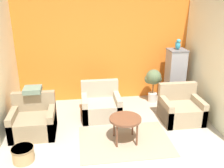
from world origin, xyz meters
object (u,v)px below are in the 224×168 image
object	(u,v)px
armchair_right	(181,109)
potted_plant	(153,80)
coffee_table	(125,121)
parrot	(178,45)
armchair_middle	(101,106)
wicker_basket	(23,154)
armchair_left	(34,121)
birdcage	(175,76)

from	to	relation	value
armchair_right	potted_plant	xyz separation A→B (m)	(-0.33, 1.07, 0.33)
coffee_table	parrot	world-z (taller)	parrot
potted_plant	parrot	bearing A→B (deg)	-2.31
armchair_middle	potted_plant	world-z (taller)	potted_plant
armchair_middle	coffee_table	bearing A→B (deg)	-71.65
coffee_table	armchair_right	bearing A→B (deg)	25.68
armchair_right	wicker_basket	bearing A→B (deg)	-162.38
armchair_left	wicker_basket	world-z (taller)	armchair_left
wicker_basket	armchair_left	bearing A→B (deg)	86.69
armchair_right	armchair_middle	distance (m)	1.79
birdcage	wicker_basket	world-z (taller)	birdcage
potted_plant	armchair_left	bearing A→B (deg)	-157.24
potted_plant	wicker_basket	distance (m)	3.60
armchair_left	wicker_basket	bearing A→B (deg)	-93.31
armchair_left	parrot	size ratio (longest dim) A/B	3.22
armchair_right	wicker_basket	world-z (taller)	armchair_right
armchair_right	parrot	distance (m)	1.65
armchair_right	birdcage	xyz separation A→B (m)	(0.24, 1.05, 0.42)
armchair_middle	potted_plant	distance (m)	1.59
armchair_middle	birdcage	distance (m)	2.12
birdcage	parrot	size ratio (longest dim) A/B	5.15
coffee_table	potted_plant	world-z (taller)	potted_plant
coffee_table	birdcage	size ratio (longest dim) A/B	0.44
parrot	potted_plant	size ratio (longest dim) A/B	0.31
armchair_middle	parrot	xyz separation A→B (m)	(1.98, 0.63, 1.24)
armchair_middle	wicker_basket	size ratio (longest dim) A/B	2.28
coffee_table	armchair_right	size ratio (longest dim) A/B	0.70
parrot	armchair_left	bearing A→B (deg)	-161.06
wicker_basket	birdcage	bearing A→B (deg)	30.92
wicker_basket	coffee_table	bearing A→B (deg)	10.99
armchair_left	armchair_right	bearing A→B (deg)	2.12
potted_plant	wicker_basket	xyz separation A→B (m)	(-2.89, -2.09, -0.45)
coffee_table	wicker_basket	size ratio (longest dim) A/B	1.60
parrot	wicker_basket	size ratio (longest dim) A/B	0.71
potted_plant	wicker_basket	size ratio (longest dim) A/B	2.31
armchair_right	birdcage	bearing A→B (deg)	77.19
armchair_left	birdcage	bearing A→B (deg)	18.90
armchair_middle	parrot	size ratio (longest dim) A/B	3.22
birdcage	armchair_middle	bearing A→B (deg)	-162.44
wicker_basket	armchair_right	bearing A→B (deg)	17.62
coffee_table	parrot	size ratio (longest dim) A/B	2.26
birdcage	armchair_right	bearing A→B (deg)	-102.81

